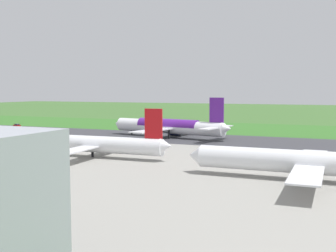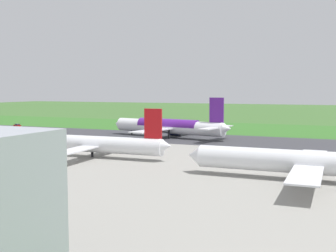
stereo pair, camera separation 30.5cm
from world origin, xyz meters
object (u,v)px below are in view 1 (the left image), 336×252
at_px(no_stopping_sign, 198,125).
at_px(service_car_followme, 17,125).
at_px(airliner_parked_near, 307,162).
at_px(traffic_cone_orange, 180,128).
at_px(airliner_parked_mid, 93,144).
at_px(airliner_main, 169,126).

bearing_deg(no_stopping_sign, service_car_followme, 19.64).
height_order(airliner_parked_near, traffic_cone_orange, airliner_parked_near).
distance_m(airliner_parked_mid, service_car_followme, 108.58).
bearing_deg(service_car_followme, no_stopping_sign, -160.36).
height_order(airliner_main, service_car_followme, airliner_main).
bearing_deg(no_stopping_sign, traffic_cone_orange, 34.95).
xyz_separation_m(airliner_parked_near, no_stopping_sign, (59.05, -103.60, -2.51)).
bearing_deg(airliner_main, no_stopping_sign, -86.15).
bearing_deg(airliner_main, traffic_cone_orange, -74.93).
height_order(airliner_main, traffic_cone_orange, airliner_main).
bearing_deg(no_stopping_sign, airliner_parked_near, 119.68).
height_order(airliner_main, airliner_parked_mid, airliner_main).
bearing_deg(airliner_parked_mid, airliner_main, -90.81).
relative_size(airliner_main, no_stopping_sign, 21.56).
bearing_deg(airliner_parked_near, no_stopping_sign, -60.32).
distance_m(airliner_parked_mid, traffic_cone_orange, 90.27).
relative_size(airliner_parked_near, traffic_cone_orange, 91.01).
xyz_separation_m(airliner_parked_near, airliner_parked_mid, (56.89, -8.79, -0.26)).
relative_size(airliner_parked_mid, traffic_cone_orange, 85.32).
bearing_deg(airliner_parked_mid, service_car_followme, -36.41).
bearing_deg(airliner_parked_mid, airliner_parked_near, 171.22).
height_order(airliner_parked_near, service_car_followme, airliner_parked_near).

